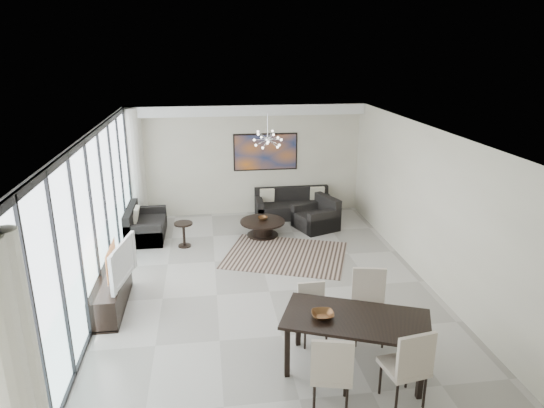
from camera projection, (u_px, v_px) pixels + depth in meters
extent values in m
cube|color=#A8A39B|center=(269.00, 291.00, 8.86)|extent=(6.00, 9.00, 0.02)
cube|color=white|center=(269.00, 135.00, 7.97)|extent=(6.00, 9.00, 0.02)
cube|color=beige|center=(247.00, 160.00, 12.65)|extent=(6.00, 0.02, 2.90)
cube|color=beige|center=(338.00, 389.00, 4.19)|extent=(6.00, 0.02, 2.90)
cube|color=beige|center=(432.00, 209.00, 8.81)|extent=(0.02, 9.00, 2.90)
cube|color=silver|center=(91.00, 225.00, 8.03)|extent=(0.01, 8.95, 2.85)
cube|color=black|center=(84.00, 142.00, 7.60)|extent=(0.04, 8.95, 0.10)
cube|color=black|center=(103.00, 301.00, 8.47)|extent=(0.04, 8.95, 0.06)
cube|color=black|center=(36.00, 322.00, 5.21)|extent=(0.04, 0.05, 2.88)
cube|color=black|center=(61.00, 280.00, 6.15)|extent=(0.04, 0.05, 2.88)
cube|color=black|center=(80.00, 249.00, 7.09)|extent=(0.04, 0.05, 2.88)
cube|color=black|center=(94.00, 225.00, 8.03)|extent=(0.04, 0.05, 2.88)
cube|color=black|center=(105.00, 206.00, 8.97)|extent=(0.04, 0.05, 2.88)
cube|color=black|center=(114.00, 191.00, 9.92)|extent=(0.04, 0.05, 2.88)
cube|color=black|center=(122.00, 179.00, 10.86)|extent=(0.04, 0.05, 2.88)
cube|color=black|center=(128.00, 168.00, 11.80)|extent=(0.04, 0.05, 2.88)
cylinder|color=white|center=(10.00, 393.00, 4.14)|extent=(0.36, 0.36, 2.85)
cylinder|color=white|center=(135.00, 166.00, 11.96)|extent=(0.36, 0.36, 2.85)
cube|color=white|center=(246.00, 110.00, 12.06)|extent=(5.98, 0.40, 0.26)
cube|color=#C4621B|center=(266.00, 152.00, 12.63)|extent=(1.68, 0.04, 0.98)
cylinder|color=silver|center=(268.00, 127.00, 10.45)|extent=(0.02, 0.02, 0.55)
sphere|color=silver|center=(268.00, 139.00, 10.53)|extent=(0.12, 0.12, 0.12)
cube|color=black|center=(286.00, 255.00, 10.41)|extent=(3.00, 2.66, 0.01)
cylinder|color=black|center=(263.00, 222.00, 11.39)|extent=(1.06, 1.06, 0.04)
cylinder|color=black|center=(263.00, 229.00, 11.45)|extent=(0.47, 0.47, 0.33)
cylinder|color=black|center=(263.00, 235.00, 11.49)|extent=(0.74, 0.74, 0.03)
imported|color=brown|center=(263.00, 218.00, 11.44)|extent=(0.26, 0.26, 0.07)
cube|color=black|center=(294.00, 210.00, 12.75)|extent=(1.98, 0.81, 0.36)
cube|color=black|center=(292.00, 193.00, 12.94)|extent=(1.98, 0.16, 0.36)
cube|color=black|center=(259.00, 208.00, 12.61)|extent=(0.16, 0.81, 0.52)
cube|color=black|center=(327.00, 205.00, 12.85)|extent=(0.16, 0.81, 0.52)
cube|color=black|center=(147.00, 230.00, 11.35)|extent=(0.84, 1.48, 0.37)
cube|color=black|center=(131.00, 215.00, 11.19)|extent=(0.17, 1.48, 0.37)
cube|color=black|center=(143.00, 237.00, 10.71)|extent=(0.84, 0.17, 0.54)
cube|color=black|center=(149.00, 217.00, 11.95)|extent=(0.84, 0.17, 0.54)
cube|color=black|center=(315.00, 221.00, 11.88)|extent=(1.14, 1.17, 0.39)
cube|color=black|center=(328.00, 204.00, 11.92)|extent=(0.49, 0.92, 0.39)
cube|color=black|center=(307.00, 213.00, 12.17)|extent=(0.88, 0.47, 0.56)
cube|color=black|center=(324.00, 222.00, 11.54)|extent=(0.88, 0.47, 0.56)
cylinder|color=black|center=(183.00, 224.00, 10.71)|extent=(0.41, 0.41, 0.04)
cylinder|color=black|center=(184.00, 235.00, 10.79)|extent=(0.06, 0.06, 0.51)
cylinder|color=black|center=(185.00, 246.00, 10.87)|extent=(0.29, 0.29, 0.03)
cube|color=black|center=(111.00, 293.00, 8.26)|extent=(0.48, 1.69, 0.53)
imported|color=gray|center=(116.00, 262.00, 8.04)|extent=(0.36, 1.17, 0.67)
cube|color=black|center=(356.00, 319.00, 6.50)|extent=(2.16, 1.63, 0.04)
cube|color=black|center=(287.00, 352.00, 6.48)|extent=(0.07, 0.07, 0.76)
cube|color=black|center=(298.00, 322.00, 7.18)|extent=(0.07, 0.07, 0.76)
cube|color=black|center=(421.00, 372.00, 6.07)|extent=(0.07, 0.07, 0.76)
cube|color=black|center=(419.00, 339.00, 6.77)|extent=(0.07, 0.07, 0.76)
cube|color=beige|center=(331.00, 372.00, 5.90)|extent=(0.60, 0.60, 0.06)
cube|color=beige|center=(332.00, 364.00, 5.61)|extent=(0.49, 0.17, 0.60)
cylinder|color=black|center=(315.00, 379.00, 6.18)|extent=(0.04, 0.04, 0.46)
cylinder|color=black|center=(347.00, 402.00, 5.78)|extent=(0.04, 0.04, 0.46)
cube|color=beige|center=(404.00, 367.00, 5.99)|extent=(0.57, 0.57, 0.07)
cube|color=beige|center=(416.00, 358.00, 5.71)|extent=(0.50, 0.14, 0.61)
cylinder|color=black|center=(380.00, 378.00, 6.19)|extent=(0.04, 0.04, 0.47)
cylinder|color=black|center=(425.00, 392.00, 5.95)|extent=(0.04, 0.04, 0.47)
cube|color=beige|center=(313.00, 317.00, 7.24)|extent=(0.43, 0.43, 0.05)
cube|color=beige|center=(311.00, 297.00, 7.34)|extent=(0.42, 0.06, 0.51)
cylinder|color=black|center=(326.00, 335.00, 7.18)|extent=(0.04, 0.04, 0.39)
cylinder|color=black|center=(300.00, 325.00, 7.44)|extent=(0.04, 0.04, 0.39)
cube|color=beige|center=(369.00, 310.00, 7.26)|extent=(0.60, 0.60, 0.07)
cube|color=beige|center=(369.00, 287.00, 7.38)|extent=(0.50, 0.16, 0.61)
cylinder|color=black|center=(383.00, 334.00, 7.15)|extent=(0.04, 0.04, 0.47)
cylinder|color=black|center=(354.00, 319.00, 7.55)|extent=(0.04, 0.04, 0.47)
imported|color=brown|center=(323.00, 315.00, 6.49)|extent=(0.32, 0.32, 0.07)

